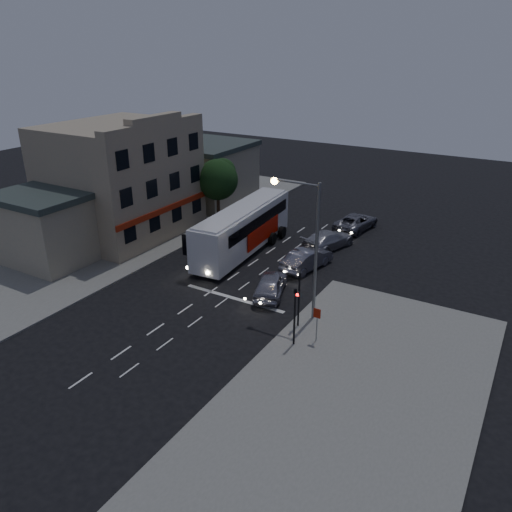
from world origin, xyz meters
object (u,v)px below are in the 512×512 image
Objects in this scene: traffic_signal_main at (299,293)px; streetlight at (307,235)px; regulatory_sign at (317,319)px; traffic_signal_side at (295,310)px; tour_bus at (243,228)px; street_tree at (218,178)px; car_sedan_b at (328,240)px; car_suv at (270,284)px; car_sedan_a at (307,259)px; car_sedan_c at (356,222)px.

streetlight reaches higher than traffic_signal_main.
regulatory_sign is 0.24× the size of streetlight.
traffic_signal_main is 1.00× the size of traffic_signal_side.
street_tree is (-6.26, 5.40, 2.32)m from tour_bus.
street_tree is at bearing 135.50° from traffic_signal_side.
regulatory_sign reaches higher than car_sedan_b.
car_suv is at bearing 104.55° from car_sedan_b.
car_suv is at bearing 97.84° from car_sedan_a.
street_tree reaches higher than car_sedan_c.
tour_bus is 12.42m from streetlight.
traffic_signal_main reaches higher than car_sedan_b.
traffic_signal_side is 1.61m from regulatory_sign.
car_sedan_c is (0.21, 10.70, -0.06)m from car_sedan_a.
car_suv is 5.37m from car_sedan_a.
streetlight is at bearing 107.12° from car_sedan_c.
car_sedan_b is 0.62× the size of streetlight.
streetlight is (-0.26, 1.42, 3.31)m from traffic_signal_main.
tour_bus is 3.24× the size of traffic_signal_side.
streetlight is (3.33, -11.81, 4.93)m from car_sedan_b.
street_tree is at bearing 138.92° from regulatory_sign.
traffic_signal_main reaches higher than car_sedan_a.
car_sedan_a is 4.85m from car_sedan_b.
car_sedan_a is at bearing 107.74° from car_sedan_b.
car_sedan_c is at bearing 99.29° from streetlight.
car_sedan_a is 14.25m from street_tree.
street_tree is (-16.51, 16.22, 2.08)m from traffic_signal_side.
traffic_signal_main is 1.86× the size of regulatory_sign.
streetlight is at bearing -43.05° from tour_bus.
streetlight is at bearing 125.08° from car_sedan_a.
car_sedan_c is at bearing 100.34° from traffic_signal_side.
traffic_signal_main and traffic_signal_side have the same top height.
regulatory_sign is (4.84, -20.10, 0.83)m from car_sedan_c.
tour_bus reaches higher than car_suv.
tour_bus is 12.16m from car_sedan_c.
traffic_signal_side reaches higher than car_sedan_a.
traffic_signal_side is at bearing 122.47° from car_sedan_a.
streetlight is (-0.96, 3.40, 3.31)m from traffic_signal_side.
street_tree reaches higher than tour_bus.
car_sedan_c is 1.34× the size of traffic_signal_main.
regulatory_sign is (1.00, 0.96, -0.82)m from traffic_signal_side.
car_sedan_c is (0.51, 16.06, -0.05)m from car_suv.
streetlight reaches higher than car_sedan_a.
tour_bus is 13.02m from traffic_signal_main.
streetlight is 1.45× the size of street_tree.
traffic_signal_main reaches higher than car_sedan_c.
street_tree is at bearing 10.20° from car_sedan_b.
traffic_signal_side is at bearing -44.50° from street_tree.
car_sedan_c is 0.88× the size of street_tree.
traffic_signal_side is 23.24m from street_tree.
car_sedan_c is at bearing -79.97° from car_sedan_a.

